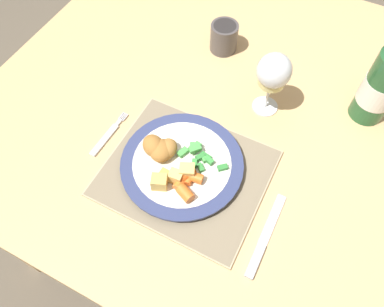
{
  "coord_description": "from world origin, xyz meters",
  "views": [
    {
      "loc": [
        0.15,
        -0.57,
        1.45
      ],
      "look_at": [
        -0.04,
        -0.2,
        0.78
      ],
      "focal_mm": 35.0,
      "sensor_mm": 36.0,
      "label": 1
    }
  ],
  "objects": [
    {
      "name": "table_knife",
      "position": [
        0.17,
        -0.3,
        0.74
      ],
      "size": [
        0.02,
        0.19,
        0.01
      ],
      "color": "silver",
      "rests_on": "dining_table"
    },
    {
      "name": "dining_table",
      "position": [
        0.0,
        0.0,
        0.66
      ],
      "size": [
        1.23,
        1.07,
        0.74
      ],
      "color": "tan",
      "rests_on": "ground"
    },
    {
      "name": "roast_potatoes",
      "position": [
        -0.05,
        -0.27,
        0.78
      ],
      "size": [
        0.08,
        0.08,
        0.03
      ],
      "color": "gold",
      "rests_on": "dinner_plate"
    },
    {
      "name": "bottle",
      "position": [
        0.27,
        0.11,
        0.85
      ],
      "size": [
        0.08,
        0.08,
        0.28
      ],
      "color": "#23562D",
      "rests_on": "dining_table"
    },
    {
      "name": "green_beans_pile",
      "position": [
        -0.02,
        -0.19,
        0.77
      ],
      "size": [
        0.11,
        0.06,
        0.02
      ],
      "color": "#338438",
      "rests_on": "dinner_plate"
    },
    {
      "name": "ground_plane",
      "position": [
        0.0,
        0.0,
        0.0
      ],
      "size": [
        6.0,
        6.0,
        0.0
      ],
      "primitive_type": "plane",
      "color": "brown"
    },
    {
      "name": "dinner_plate",
      "position": [
        -0.05,
        -0.22,
        0.76
      ],
      "size": [
        0.26,
        0.26,
        0.02
      ],
      "color": "white",
      "rests_on": "placemat"
    },
    {
      "name": "glazed_carrots",
      "position": [
        -0.02,
        -0.26,
        0.78
      ],
      "size": [
        0.06,
        0.08,
        0.02
      ],
      "color": "orange",
      "rests_on": "dinner_plate"
    },
    {
      "name": "placemat",
      "position": [
        -0.04,
        -0.23,
        0.74
      ],
      "size": [
        0.34,
        0.29,
        0.01
      ],
      "color": "tan",
      "rests_on": "dining_table"
    },
    {
      "name": "wine_glass",
      "position": [
        0.05,
        0.02,
        0.86
      ],
      "size": [
        0.08,
        0.08,
        0.16
      ],
      "color": "silver",
      "rests_on": "dining_table"
    },
    {
      "name": "drinking_cup",
      "position": [
        -0.13,
        0.16,
        0.78
      ],
      "size": [
        0.07,
        0.07,
        0.08
      ],
      "color": "#4C4747",
      "rests_on": "dining_table"
    },
    {
      "name": "breaded_croquettes",
      "position": [
        -0.1,
        -0.22,
        0.78
      ],
      "size": [
        0.09,
        0.07,
        0.04
      ],
      "color": "#A87033",
      "rests_on": "dinner_plate"
    },
    {
      "name": "fork",
      "position": [
        -0.24,
        -0.23,
        0.74
      ],
      "size": [
        0.02,
        0.13,
        0.01
      ],
      "color": "silver",
      "rests_on": "dining_table"
    }
  ]
}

